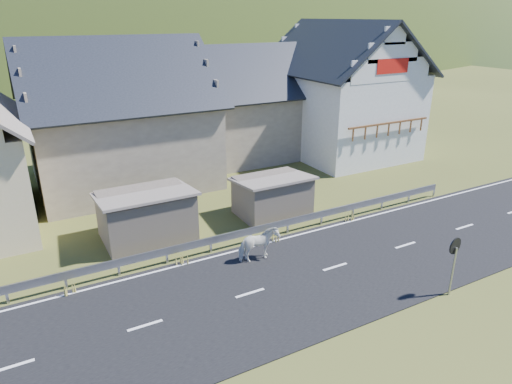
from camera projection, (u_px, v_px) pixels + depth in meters
ground at (250, 294)px, 17.14m from camera, size 160.00×160.00×0.00m
road at (250, 294)px, 17.14m from camera, size 60.00×7.00×0.04m
lane_markings at (250, 293)px, 17.13m from camera, size 60.00×6.60×0.01m
guardrail at (211, 241)px, 19.95m from camera, size 28.10×0.09×0.75m
shed_left at (146, 216)px, 21.17m from camera, size 4.30×3.30×2.40m
shed_right at (272, 196)px, 23.70m from camera, size 3.80×2.90×2.20m
house_stone_a at (118, 108)px, 27.29m from camera, size 10.80×9.80×8.90m
house_stone_b at (250, 96)px, 33.54m from camera, size 9.80×8.80×8.10m
house_white at (341, 84)px, 33.47m from camera, size 8.80×10.80×9.70m
mountain at (41, 99)px, 173.88m from camera, size 440.00×280.00×260.00m
horse at (258, 245)px, 19.19m from camera, size 0.81×1.74×1.46m
traffic_mirror at (454, 253)px, 16.55m from camera, size 0.65×0.21×2.34m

